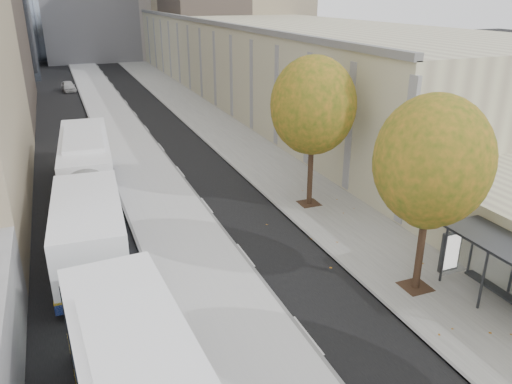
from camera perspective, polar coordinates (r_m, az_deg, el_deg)
bus_platform at (r=37.12m, az=-13.87°, el=4.36°), size 4.25×150.00×0.15m
sidewalk at (r=38.93m, az=-2.14°, el=5.73°), size 4.75×150.00×0.08m
building_tan at (r=68.90m, az=-1.45°, el=16.11°), size 18.00×92.00×8.00m
bus_shelter at (r=19.98m, az=26.78°, el=-6.25°), size 1.90×4.40×2.53m
tree_c at (r=18.74m, az=19.53°, el=3.32°), size 4.20×4.20×7.28m
tree_d at (r=25.85m, az=6.54°, el=9.77°), size 4.40×4.40×7.60m
bus_far at (r=26.73m, az=-18.70°, el=0.66°), size 3.80×18.55×3.07m
distant_car at (r=63.92m, az=-20.67°, el=11.24°), size 1.74×3.64×1.20m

